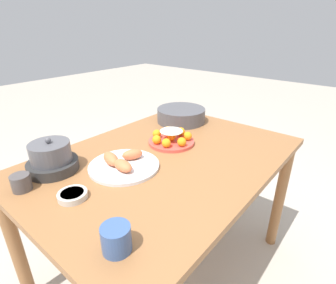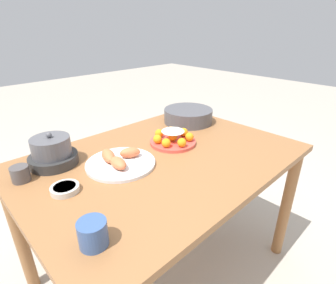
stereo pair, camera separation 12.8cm
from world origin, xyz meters
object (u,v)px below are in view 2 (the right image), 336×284
(dining_table, at_px, (163,174))
(cake_plate, at_px, (173,139))
(warming_pot, at_px, (52,153))
(seafood_platter, at_px, (120,161))
(cup_far, at_px, (20,174))
(serving_bowl, at_px, (188,115))
(cup_near, at_px, (93,233))
(sauce_bowl, at_px, (65,189))

(dining_table, xyz_separation_m, cake_plate, (0.13, 0.07, 0.12))
(dining_table, distance_m, warming_pot, 0.51)
(dining_table, relative_size, seafood_platter, 4.19)
(cup_far, height_order, warming_pot, warming_pot)
(serving_bowl, height_order, cup_near, serving_bowl)
(cake_plate, xyz_separation_m, sauce_bowl, (-0.59, -0.02, -0.01))
(sauce_bowl, bearing_deg, cake_plate, 2.38)
(serving_bowl, relative_size, cup_far, 4.31)
(sauce_bowl, height_order, warming_pot, warming_pot)
(dining_table, relative_size, sauce_bowl, 12.19)
(sauce_bowl, bearing_deg, cup_far, 115.98)
(cup_near, xyz_separation_m, warming_pot, (0.11, 0.54, 0.02))
(dining_table, bearing_deg, serving_bowl, 27.88)
(seafood_platter, relative_size, cup_near, 3.67)
(cake_plate, bearing_deg, dining_table, -153.51)
(dining_table, distance_m, serving_bowl, 0.51)
(cake_plate, height_order, serving_bowl, serving_bowl)
(cup_far, bearing_deg, warming_pot, 17.02)
(cake_plate, relative_size, cup_far, 3.42)
(sauce_bowl, bearing_deg, dining_table, -5.31)
(dining_table, bearing_deg, cup_far, 157.04)
(cup_near, height_order, cup_far, cup_near)
(sauce_bowl, relative_size, cup_near, 1.26)
(dining_table, distance_m, sauce_bowl, 0.47)
(sauce_bowl, xyz_separation_m, cup_far, (-0.09, 0.19, 0.02))
(cup_near, bearing_deg, cup_far, 94.63)
(seafood_platter, bearing_deg, sauce_bowl, -174.03)
(serving_bowl, height_order, warming_pot, warming_pot)
(dining_table, relative_size, cake_plate, 5.37)
(cake_plate, relative_size, seafood_platter, 0.78)
(seafood_platter, relative_size, warming_pot, 1.47)
(cup_near, bearing_deg, sauce_bowl, 80.23)
(serving_bowl, height_order, cup_far, serving_bowl)
(serving_bowl, relative_size, sauce_bowl, 2.86)
(serving_bowl, bearing_deg, sauce_bowl, -168.18)
(sauce_bowl, relative_size, cup_far, 1.51)
(serving_bowl, bearing_deg, dining_table, -152.12)
(serving_bowl, distance_m, cup_far, 0.98)
(seafood_platter, distance_m, cup_far, 0.39)
(cake_plate, xyz_separation_m, warming_pot, (-0.53, 0.21, 0.03))
(cake_plate, height_order, cup_far, cake_plate)
(cake_plate, bearing_deg, serving_bowl, 28.50)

